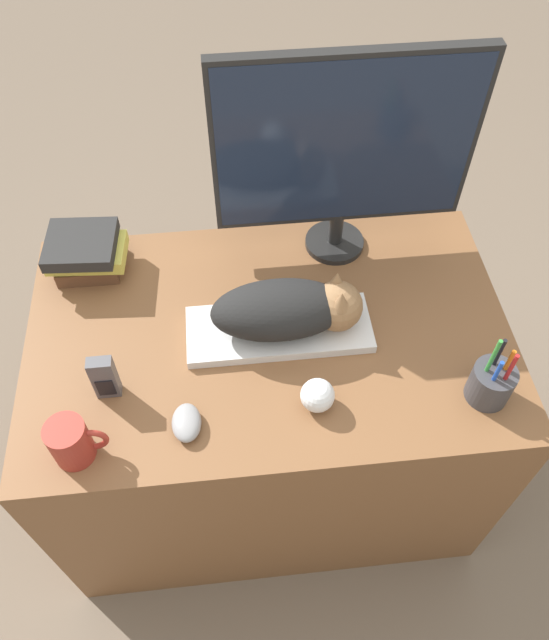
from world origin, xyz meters
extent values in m
plane|color=#6B5B4C|center=(0.00, 0.00, 0.00)|extent=(12.00, 12.00, 0.00)
cube|color=brown|center=(0.00, 0.36, 0.37)|extent=(1.14, 0.71, 0.74)
cube|color=silver|center=(0.02, 0.35, 0.75)|extent=(0.43, 0.16, 0.02)
ellipsoid|color=black|center=(0.02, 0.35, 0.83)|extent=(0.31, 0.15, 0.13)
sphere|color=olive|center=(0.15, 0.35, 0.82)|extent=(0.12, 0.12, 0.12)
cone|color=olive|center=(0.15, 0.32, 0.88)|extent=(0.04, 0.04, 0.05)
cone|color=olive|center=(0.15, 0.38, 0.88)|extent=(0.04, 0.04, 0.05)
cylinder|color=black|center=(0.20, 0.62, 0.75)|extent=(0.15, 0.15, 0.02)
cylinder|color=black|center=(0.20, 0.62, 0.80)|extent=(0.04, 0.04, 0.10)
cube|color=black|center=(0.20, 0.62, 1.06)|extent=(0.60, 0.03, 0.44)
cube|color=#192338|center=(0.20, 0.61, 1.06)|extent=(0.58, 0.01, 0.41)
ellipsoid|color=gray|center=(-0.20, 0.12, 0.76)|extent=(0.06, 0.09, 0.03)
cylinder|color=#9E2D23|center=(-0.43, 0.09, 0.79)|extent=(0.08, 0.08, 0.11)
torus|color=#9E2D23|center=(-0.38, 0.09, 0.79)|extent=(0.07, 0.01, 0.07)
cylinder|color=#38383D|center=(0.45, 0.13, 0.79)|extent=(0.09, 0.09, 0.09)
cylinder|color=orange|center=(0.47, 0.14, 0.84)|extent=(0.01, 0.01, 0.12)
cylinder|color=black|center=(0.45, 0.16, 0.85)|extent=(0.01, 0.01, 0.14)
cylinder|color=#338C38|center=(0.43, 0.14, 0.86)|extent=(0.01, 0.01, 0.16)
cylinder|color=#1E47B2|center=(0.44, 0.12, 0.84)|extent=(0.01, 0.01, 0.12)
cylinder|color=#B21E1E|center=(0.47, 0.12, 0.85)|extent=(0.01, 0.01, 0.14)
sphere|color=silver|center=(0.08, 0.15, 0.78)|extent=(0.07, 0.07, 0.07)
cube|color=#4C4C51|center=(-0.36, 0.23, 0.80)|extent=(0.05, 0.03, 0.12)
cube|color=black|center=(-0.36, 0.21, 0.78)|extent=(0.04, 0.00, 0.05)
cube|color=brown|center=(-0.43, 0.61, 0.76)|extent=(0.15, 0.13, 0.04)
cube|color=#CCC14C|center=(-0.43, 0.60, 0.80)|extent=(0.20, 0.13, 0.04)
cube|color=black|center=(-0.44, 0.60, 0.83)|extent=(0.18, 0.17, 0.03)
camera|label=1|loc=(-0.08, -0.51, 1.92)|focal=35.00mm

